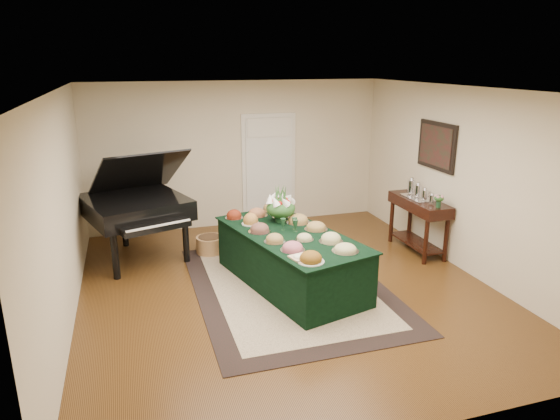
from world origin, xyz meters
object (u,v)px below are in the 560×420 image
object	(u,v)px
grand_piano	(136,206)
buffet_table	(290,259)
mahogany_sideboard	(419,211)
floral_centerpiece	(281,205)

from	to	relation	value
grand_piano	buffet_table	bearing A→B (deg)	-39.71
buffet_table	mahogany_sideboard	xyz separation A→B (m)	(2.41, 0.62, 0.31)
buffet_table	floral_centerpiece	distance (m)	0.83
grand_piano	mahogany_sideboard	distance (m)	4.52
buffet_table	mahogany_sideboard	bearing A→B (deg)	14.33
floral_centerpiece	grand_piano	size ratio (longest dim) A/B	0.22
buffet_table	grand_piano	world-z (taller)	grand_piano
floral_centerpiece	mahogany_sideboard	size ratio (longest dim) A/B	0.35
buffet_table	mahogany_sideboard	distance (m)	2.50
buffet_table	floral_centerpiece	xyz separation A→B (m)	(0.02, 0.53, 0.64)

